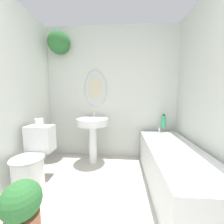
% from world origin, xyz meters
% --- Properties ---
extents(wall_back, '(2.50, 0.38, 2.40)m').
position_xyz_m(wall_back, '(-0.13, 2.39, 1.32)').
color(wall_back, silver).
rests_on(wall_back, ground_plane).
extents(toilet, '(0.39, 0.58, 0.74)m').
position_xyz_m(toilet, '(-0.94, 1.42, 0.33)').
color(toilet, white).
rests_on(toilet, ground_plane).
extents(pedestal_sink, '(0.53, 0.53, 0.87)m').
position_xyz_m(pedestal_sink, '(-0.30, 2.08, 0.61)').
color(pedestal_sink, white).
rests_on(pedestal_sink, ground_plane).
extents(bathtub, '(0.62, 1.67, 0.59)m').
position_xyz_m(bathtub, '(0.86, 1.50, 0.27)').
color(bathtub, silver).
rests_on(bathtub, ground_plane).
extents(shampoo_bottle, '(0.07, 0.07, 0.24)m').
position_xyz_m(shampoo_bottle, '(0.93, 2.27, 0.71)').
color(shampoo_bottle, '#38B275').
rests_on(shampoo_bottle, bathtub).
extents(potted_plant, '(0.32, 0.32, 0.46)m').
position_xyz_m(potted_plant, '(-0.62, 0.81, 0.24)').
color(potted_plant, '#9E6042').
rests_on(potted_plant, ground_plane).
extents(toilet_paper_roll, '(0.11, 0.11, 0.10)m').
position_xyz_m(toilet_paper_roll, '(-0.94, 1.61, 0.79)').
color(toilet_paper_roll, white).
rests_on(toilet_paper_roll, toilet).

